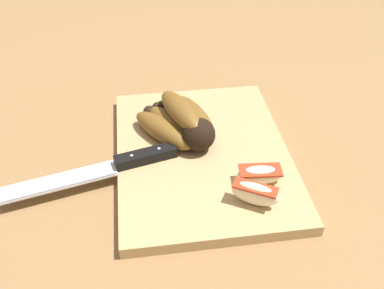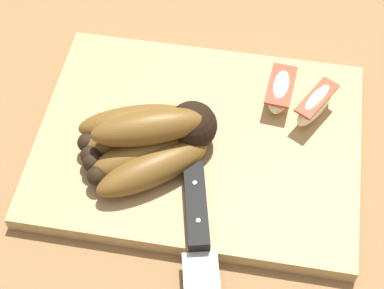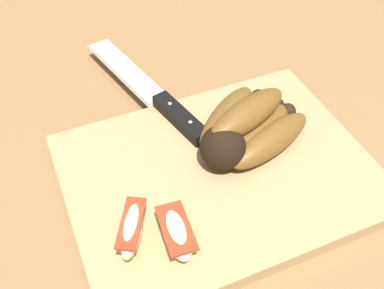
{
  "view_description": "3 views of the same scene",
  "coord_description": "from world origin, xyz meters",
  "px_view_note": "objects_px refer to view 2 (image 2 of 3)",
  "views": [
    {
      "loc": [
        -0.53,
        0.11,
        0.49
      ],
      "look_at": [
        0.02,
        0.03,
        0.03
      ],
      "focal_mm": 41.15,
      "sensor_mm": 36.0,
      "label": 1
    },
    {
      "loc": [
        -0.05,
        0.44,
        0.61
      ],
      "look_at": [
        0.02,
        0.04,
        0.04
      ],
      "focal_mm": 59.53,
      "sensor_mm": 36.0,
      "label": 2
    },
    {
      "loc": [
        -0.16,
        -0.31,
        0.45
      ],
      "look_at": [
        -0.01,
        0.04,
        0.05
      ],
      "focal_mm": 43.37,
      "sensor_mm": 36.0,
      "label": 3
    }
  ],
  "objects_px": {
    "chefs_knife": "(200,249)",
    "apple_wedge_middle": "(315,104)",
    "banana_bunch": "(150,140)",
    "apple_wedge_near": "(280,90)"
  },
  "relations": [
    {
      "from": "chefs_knife",
      "to": "apple_wedge_middle",
      "type": "relative_size",
      "value": 4.0
    },
    {
      "from": "banana_bunch",
      "to": "apple_wedge_middle",
      "type": "distance_m",
      "value": 0.19
    },
    {
      "from": "chefs_knife",
      "to": "apple_wedge_near",
      "type": "height_order",
      "value": "apple_wedge_near"
    },
    {
      "from": "banana_bunch",
      "to": "apple_wedge_middle",
      "type": "relative_size",
      "value": 2.34
    },
    {
      "from": "banana_bunch",
      "to": "apple_wedge_middle",
      "type": "height_order",
      "value": "banana_bunch"
    },
    {
      "from": "banana_bunch",
      "to": "chefs_knife",
      "type": "height_order",
      "value": "banana_bunch"
    },
    {
      "from": "apple_wedge_middle",
      "to": "chefs_knife",
      "type": "bearing_deg",
      "value": 62.22
    },
    {
      "from": "chefs_knife",
      "to": "apple_wedge_near",
      "type": "xyz_separation_m",
      "value": [
        -0.06,
        -0.21,
        0.01
      ]
    },
    {
      "from": "banana_bunch",
      "to": "apple_wedge_near",
      "type": "height_order",
      "value": "banana_bunch"
    },
    {
      "from": "chefs_knife",
      "to": "apple_wedge_near",
      "type": "bearing_deg",
      "value": -105.96
    }
  ]
}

